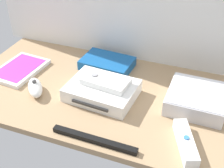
# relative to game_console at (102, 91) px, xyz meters

# --- Properties ---
(ground_plane) EXTENTS (1.00, 0.48, 0.02)m
(ground_plane) POSITION_rel_game_console_xyz_m (0.03, 0.02, -0.03)
(ground_plane) COLOR #9E7F5B
(ground_plane) RESTS_ON ground
(game_console) EXTENTS (0.22, 0.18, 0.04)m
(game_console) POSITION_rel_game_console_xyz_m (0.00, 0.00, 0.00)
(game_console) COLOR white
(game_console) RESTS_ON ground_plane
(mini_computer) EXTENTS (0.17, 0.17, 0.05)m
(mini_computer) POSITION_rel_game_console_xyz_m (0.28, 0.06, 0.00)
(mini_computer) COLOR silver
(mini_computer) RESTS_ON ground_plane
(game_case) EXTENTS (0.15, 0.20, 0.02)m
(game_case) POSITION_rel_game_console_xyz_m (-0.33, 0.03, -0.01)
(game_case) COLOR white
(game_case) RESTS_ON ground_plane
(network_router) EXTENTS (0.19, 0.13, 0.03)m
(network_router) POSITION_rel_game_console_xyz_m (-0.05, 0.17, -0.00)
(network_router) COLOR #145193
(network_router) RESTS_ON ground_plane
(remote_wand) EXTENTS (0.09, 0.15, 0.03)m
(remote_wand) POSITION_rel_game_console_xyz_m (0.28, -0.12, -0.01)
(remote_wand) COLOR white
(remote_wand) RESTS_ON ground_plane
(remote_nunchuk) EXTENTS (0.10, 0.11, 0.05)m
(remote_nunchuk) POSITION_rel_game_console_xyz_m (-0.21, -0.06, -0.00)
(remote_nunchuk) COLOR white
(remote_nunchuk) RESTS_ON ground_plane
(remote_classic_pad) EXTENTS (0.15, 0.10, 0.02)m
(remote_classic_pad) POSITION_rel_game_console_xyz_m (0.01, 0.01, 0.03)
(remote_classic_pad) COLOR white
(remote_classic_pad) RESTS_ON game_console
(sensor_bar) EXTENTS (0.24, 0.02, 0.01)m
(sensor_bar) POSITION_rel_game_console_xyz_m (0.06, -0.19, -0.01)
(sensor_bar) COLOR black
(sensor_bar) RESTS_ON ground_plane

